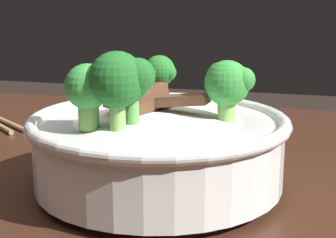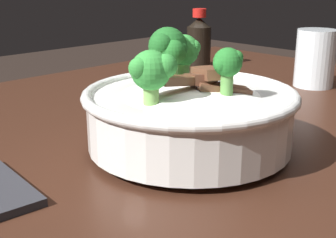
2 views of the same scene
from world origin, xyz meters
The scene contains 1 object.
rice_bowl centered at (0.01, 0.03, 0.83)m, with size 0.24×0.24×0.14m.
Camera 1 is at (0.14, -0.40, 0.95)m, focal length 53.34 mm.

